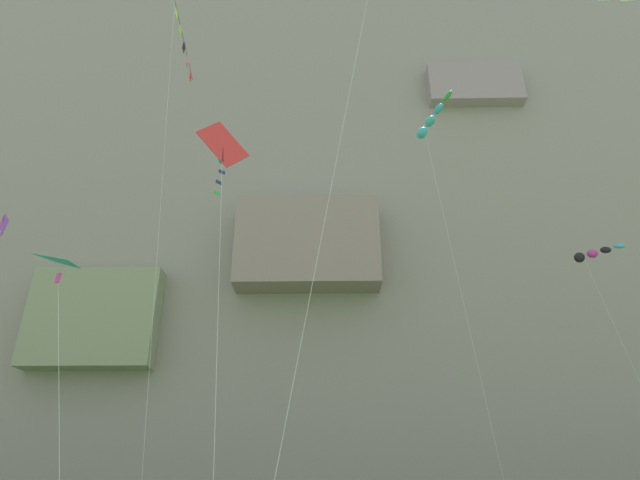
# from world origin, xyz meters

# --- Properties ---
(cliff_face) EXTENTS (180.00, 25.34, 78.15)m
(cliff_face) POSITION_xyz_m (-0.02, 53.07, 39.02)
(cliff_face) COLOR gray
(cliff_face) RESTS_ON ground
(kite_diamond_far_right) EXTENTS (2.41, 3.10, 16.30)m
(kite_diamond_far_right) POSITION_xyz_m (-2.10, 10.34, 14.84)
(kite_diamond_far_right) COLOR red
(kite_diamond_far_right) RESTS_ON ground
(kite_windsock_far_left) EXTENTS (3.81, 3.39, 20.14)m
(kite_windsock_far_left) POSITION_xyz_m (23.15, 31.73, 19.52)
(kite_windsock_far_left) COLOR black
(kite_windsock_far_left) RESTS_ON ground
(kite_windsock_low_right) EXTENTS (2.15, 4.58, 24.13)m
(kite_windsock_low_right) POSITION_xyz_m (8.70, 20.23, 23.76)
(kite_windsock_low_right) COLOR #38B2D1
(kite_windsock_low_right) RESTS_ON ground
(kite_delta_upper_left) EXTENTS (3.39, 1.95, 10.75)m
(kite_delta_upper_left) POSITION_xyz_m (-8.86, 12.95, 10.45)
(kite_delta_upper_left) COLOR teal
(kite_delta_upper_left) RESTS_ON ground
(kite_banner_high_center) EXTENTS (2.63, 6.98, 29.98)m
(kite_banner_high_center) POSITION_xyz_m (-7.49, 18.99, 28.37)
(kite_banner_high_center) COLOR black
(kite_banner_high_center) RESTS_ON ground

